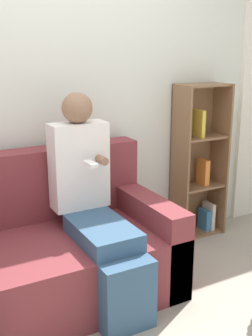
# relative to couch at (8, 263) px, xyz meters

# --- Properties ---
(back_wall) EXTENTS (10.00, 0.06, 2.55)m
(back_wall) POSITION_rel_couch_xyz_m (0.38, 0.47, 0.98)
(back_wall) COLOR silver
(back_wall) RESTS_ON ground_plane
(couch) EXTENTS (2.06, 0.89, 0.91)m
(couch) POSITION_rel_couch_xyz_m (0.00, 0.00, 0.00)
(couch) COLOR maroon
(couch) RESTS_ON ground_plane
(adult_seated) EXTENTS (0.37, 0.82, 1.29)m
(adult_seated) POSITION_rel_couch_xyz_m (0.53, -0.11, 0.35)
(adult_seated) COLOR #335170
(adult_seated) RESTS_ON ground_plane
(bookshelf) EXTENTS (0.43, 0.25, 1.28)m
(bookshelf) POSITION_rel_couch_xyz_m (1.70, 0.34, 0.31)
(bookshelf) COLOR brown
(bookshelf) RESTS_ON ground_plane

